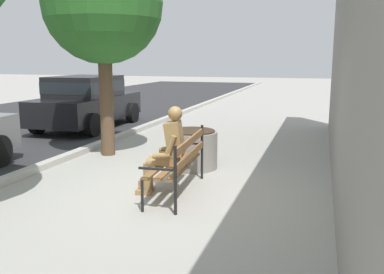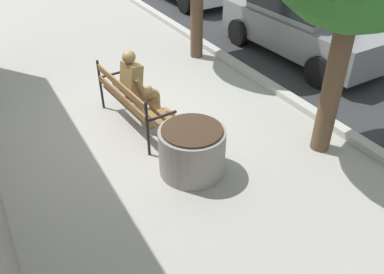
{
  "view_description": "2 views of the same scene",
  "coord_description": "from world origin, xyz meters",
  "px_view_note": "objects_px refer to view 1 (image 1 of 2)",
  "views": [
    {
      "loc": [
        -5.84,
        -2.1,
        2.07
      ],
      "look_at": [
        1.63,
        0.21,
        0.6
      ],
      "focal_mm": 39.14,
      "sensor_mm": 36.0,
      "label": 1
    },
    {
      "loc": [
        5.67,
        -2.1,
        3.8
      ],
      "look_at": [
        1.63,
        0.21,
        0.6
      ],
      "focal_mm": 37.53,
      "sensor_mm": 36.0,
      "label": 2
    }
  ],
  "objects_px": {
    "park_bench": "(180,160)",
    "parked_car_black": "(87,100)",
    "concrete_planter": "(192,149)",
    "street_tree_down_street": "(103,5)",
    "bronze_statue_seated": "(166,152)"
  },
  "relations": [
    {
      "from": "concrete_planter",
      "to": "parked_car_black",
      "type": "height_order",
      "value": "parked_car_black"
    },
    {
      "from": "park_bench",
      "to": "street_tree_down_street",
      "type": "bearing_deg",
      "value": 48.82
    },
    {
      "from": "parked_car_black",
      "to": "street_tree_down_street",
      "type": "bearing_deg",
      "value": -142.51
    },
    {
      "from": "park_bench",
      "to": "bronze_statue_seated",
      "type": "height_order",
      "value": "bronze_statue_seated"
    },
    {
      "from": "park_bench",
      "to": "parked_car_black",
      "type": "bearing_deg",
      "value": 42.62
    },
    {
      "from": "park_bench",
      "to": "parked_car_black",
      "type": "distance_m",
      "value": 6.92
    },
    {
      "from": "park_bench",
      "to": "street_tree_down_street",
      "type": "height_order",
      "value": "street_tree_down_street"
    },
    {
      "from": "bronze_statue_seated",
      "to": "parked_car_black",
      "type": "xyz_separation_m",
      "value": [
        5.14,
        4.47,
        0.17
      ]
    },
    {
      "from": "street_tree_down_street",
      "to": "parked_car_black",
      "type": "xyz_separation_m",
      "value": [
        3.02,
        2.31,
        -2.32
      ]
    },
    {
      "from": "concrete_planter",
      "to": "street_tree_down_street",
      "type": "xyz_separation_m",
      "value": [
        0.51,
        2.07,
        2.79
      ]
    },
    {
      "from": "bronze_statue_seated",
      "to": "parked_car_black",
      "type": "bearing_deg",
      "value": 40.96
    },
    {
      "from": "park_bench",
      "to": "concrete_planter",
      "type": "xyz_separation_m",
      "value": [
        1.56,
        0.29,
        -0.18
      ]
    },
    {
      "from": "park_bench",
      "to": "concrete_planter",
      "type": "height_order",
      "value": "park_bench"
    },
    {
      "from": "park_bench",
      "to": "concrete_planter",
      "type": "relative_size",
      "value": 1.89
    },
    {
      "from": "park_bench",
      "to": "parked_car_black",
      "type": "relative_size",
      "value": 0.44
    }
  ]
}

